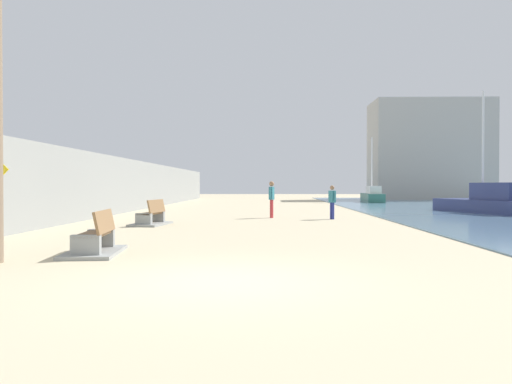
% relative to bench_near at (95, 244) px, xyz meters
% --- Properties ---
extents(ground_plane, '(120.00, 120.00, 0.00)m').
position_rel_bench_near_xyz_m(ground_plane, '(3.05, 14.87, -0.23)').
color(ground_plane, '#C6B793').
extents(seawall, '(0.80, 64.00, 3.03)m').
position_rel_bench_near_xyz_m(seawall, '(-4.45, 14.87, 1.28)').
color(seawall, gray).
rests_on(seawall, ground).
extents(bench_near, '(1.30, 2.20, 0.98)m').
position_rel_bench_near_xyz_m(bench_near, '(0.00, 0.00, 0.00)').
color(bench_near, gray).
rests_on(bench_near, ground).
extents(bench_far, '(1.37, 2.23, 0.98)m').
position_rel_bench_near_xyz_m(bench_far, '(-0.64, 8.14, 0.00)').
color(bench_far, gray).
rests_on(bench_far, ground).
extents(person_walking, '(0.31, 0.48, 1.52)m').
position_rel_bench_near_xyz_m(person_walking, '(6.73, 11.62, 0.64)').
color(person_walking, navy).
rests_on(person_walking, ground).
extents(person_standing, '(0.27, 0.51, 1.72)m').
position_rel_bench_near_xyz_m(person_standing, '(4.01, 12.48, 0.77)').
color(person_standing, '#B22D33').
rests_on(person_standing, ground).
extents(boat_distant, '(1.81, 6.13, 5.78)m').
position_rel_bench_near_xyz_m(boat_distant, '(13.09, 33.88, 0.36)').
color(boat_distant, '#337060').
rests_on(boat_distant, water_bay).
extents(boat_far_left, '(3.91, 7.15, 6.65)m').
position_rel_bench_near_xyz_m(boat_far_left, '(15.79, 16.24, 0.41)').
color(boat_far_left, navy).
rests_on(boat_far_left, water_bay).
extents(harbor_building, '(12.00, 6.00, 10.37)m').
position_rel_bench_near_xyz_m(harbor_building, '(20.90, 42.87, 4.95)').
color(harbor_building, '#ADAAA3').
rests_on(harbor_building, ground).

